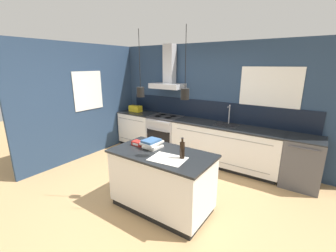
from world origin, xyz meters
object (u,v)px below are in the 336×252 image
oven_range (165,134)px  book_stack (152,144)px  red_supply_box (138,143)px  yellow_toolbox (135,109)px  dishwasher (302,162)px  bottle_on_island (182,150)px

oven_range → book_stack: bearing=-60.3°
red_supply_box → yellow_toolbox: size_ratio=0.53×
book_stack → dishwasher: bearing=44.3°
oven_range → red_supply_box: red_supply_box is taller
yellow_toolbox → oven_range: bearing=-0.3°
bottle_on_island → book_stack: bearing=170.6°
book_stack → bottle_on_island: bearing=-9.4°
book_stack → yellow_toolbox: bearing=137.6°
book_stack → red_supply_box: bearing=-169.0°
dishwasher → yellow_toolbox: size_ratio=2.68×
bottle_on_island → yellow_toolbox: 3.30m
red_supply_box → yellow_toolbox: (-1.81, 1.92, 0.05)m
oven_range → book_stack: 2.22m
dishwasher → bottle_on_island: bottle_on_island is taller
dishwasher → yellow_toolbox: yellow_toolbox is taller
dishwasher → book_stack: book_stack is taller
bottle_on_island → red_supply_box: size_ratio=1.64×
oven_range → dishwasher: (2.99, 0.00, 0.00)m
book_stack → yellow_toolbox: yellow_toolbox is taller
bottle_on_island → red_supply_box: bearing=176.6°
red_supply_box → bottle_on_island: bearing=-3.4°
book_stack → red_supply_box: size_ratio=1.97×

